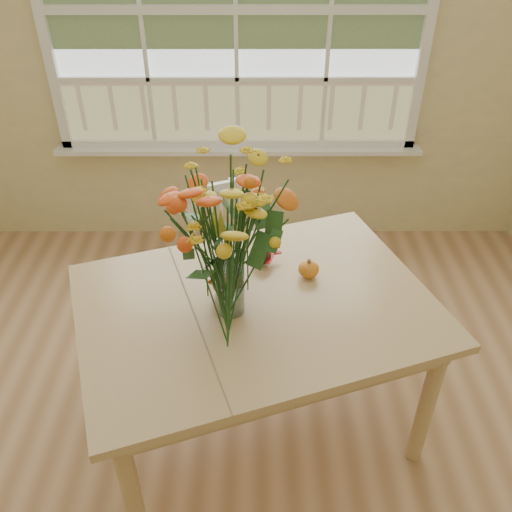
{
  "coord_description": "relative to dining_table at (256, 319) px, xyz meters",
  "views": [
    {
      "loc": [
        0.11,
        -1.14,
        2.22
      ],
      "look_at": [
        0.12,
        0.57,
        0.99
      ],
      "focal_mm": 38.0,
      "sensor_mm": 36.0,
      "label": 1
    }
  ],
  "objects": [
    {
      "name": "turkey_figurine",
      "position": [
        -0.13,
        0.05,
        0.14
      ],
      "size": [
        0.11,
        0.09,
        0.12
      ],
      "rotation": [
        0.0,
        0.0,
        0.19
      ],
      "color": "#CCB78C",
      "rests_on": "dining_table"
    },
    {
      "name": "flower_vase",
      "position": [
        -0.1,
        -0.05,
        0.48
      ],
      "size": [
        0.54,
        0.54,
        0.64
      ],
      "color": "white",
      "rests_on": "dining_table"
    },
    {
      "name": "window",
      "position": [
        -0.12,
        1.66,
        0.86
      ],
      "size": [
        2.42,
        0.12,
        1.74
      ],
      "color": "silver",
      "rests_on": "wall_back"
    },
    {
      "name": "pumpkin",
      "position": [
        0.23,
        0.17,
        0.13
      ],
      "size": [
        0.09,
        0.09,
        0.07
      ],
      "primitive_type": "ellipsoid",
      "color": "#CF5F18",
      "rests_on": "dining_table"
    },
    {
      "name": "dining_table",
      "position": [
        0.0,
        0.0,
        0.0
      ],
      "size": [
        1.68,
        1.43,
        0.77
      ],
      "rotation": [
        0.0,
        0.0,
        0.33
      ],
      "color": "tan",
      "rests_on": "floor"
    },
    {
      "name": "windsor_chair",
      "position": [
        -0.15,
        0.73,
        -0.19
      ],
      "size": [
        0.52,
        0.51,
        0.87
      ],
      "rotation": [
        0.0,
        0.0,
        0.39
      ],
      "color": "white",
      "rests_on": "floor"
    },
    {
      "name": "dark_gourd",
      "position": [
        0.02,
        0.27,
        0.13
      ],
      "size": [
        0.13,
        0.12,
        0.08
      ],
      "color": "#38160F",
      "rests_on": "dining_table"
    },
    {
      "name": "wall_back",
      "position": [
        -0.12,
        1.7,
        0.68
      ],
      "size": [
        4.0,
        0.02,
        2.7
      ],
      "primitive_type": "cube",
      "color": "beige",
      "rests_on": "floor"
    }
  ]
}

